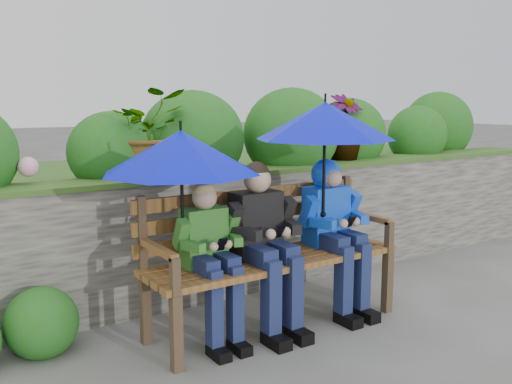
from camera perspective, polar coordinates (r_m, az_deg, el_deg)
ground at (r=4.30m, az=0.75°, el=-12.78°), size 60.00×60.00×0.00m
garden_backdrop at (r=5.46m, az=-8.66°, el=-1.15°), size 8.00×2.86×1.75m
park_bench at (r=4.09m, az=1.21°, el=-5.54°), size 1.89×0.55×1.00m
boy_left at (r=3.75m, az=-4.56°, el=-6.00°), size 0.43×0.50×1.08m
boy_middle at (r=3.94m, az=0.82°, el=-4.55°), size 0.51×0.60×1.19m
boy_right at (r=4.33m, az=7.79°, el=-2.91°), size 0.49×0.60×1.17m
umbrella_left at (r=3.60m, az=-7.50°, el=3.98°), size 1.02×1.02×0.75m
umbrella_right at (r=4.15m, az=6.90°, el=7.07°), size 1.01×1.01×0.90m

